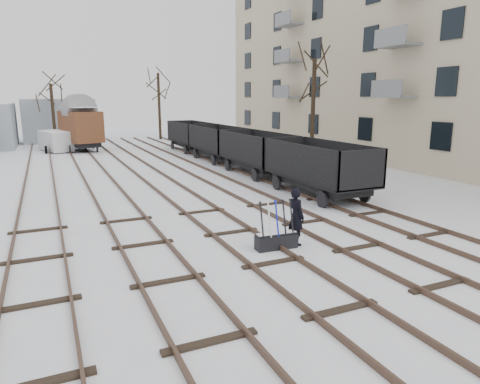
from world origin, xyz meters
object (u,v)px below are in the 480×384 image
at_px(ground_frame, 276,240).
at_px(worker, 296,216).
at_px(box_van_wagon, 80,125).
at_px(panel_van, 56,141).
at_px(freight_wagon_a, 318,176).

relative_size(ground_frame, worker, 0.81).
xyz_separation_m(ground_frame, worker, (0.75, 0.10, 0.63)).
bearing_deg(box_van_wagon, worker, -95.49).
height_order(ground_frame, panel_van, panel_van).
height_order(freight_wagon_a, panel_van, freight_wagon_a).
xyz_separation_m(worker, panel_van, (-6.14, 29.17, 0.00)).
height_order(ground_frame, freight_wagon_a, freight_wagon_a).
bearing_deg(worker, ground_frame, 91.16).
bearing_deg(ground_frame, box_van_wagon, 99.66).
distance_m(ground_frame, worker, 0.99).
relative_size(worker, box_van_wagon, 0.34).
xyz_separation_m(freight_wagon_a, box_van_wagon, (-8.64, 23.22, 1.24)).
relative_size(worker, freight_wagon_a, 0.30).
distance_m(freight_wagon_a, box_van_wagon, 24.81).
xyz_separation_m(ground_frame, box_van_wagon, (-3.31, 28.78, 1.92)).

